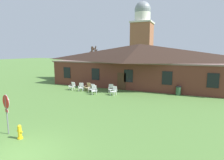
{
  "coord_description": "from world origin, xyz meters",
  "views": [
    {
      "loc": [
        6.83,
        -5.25,
        4.65
      ],
      "look_at": [
        0.57,
        9.3,
        2.2
      ],
      "focal_mm": 29.52,
      "sensor_mm": 36.0,
      "label": 1
    }
  ],
  "objects_px": {
    "lawn_chair_left_end": "(88,87)",
    "lawn_chair_far_side": "(111,88)",
    "lawn_chair_by_porch": "(72,86)",
    "lawn_chair_middle": "(92,88)",
    "stop_sign": "(6,107)",
    "fire_hydrant": "(20,132)",
    "lawn_chair_under_eave": "(114,90)",
    "trash_bin": "(178,91)",
    "lawn_chair_near_door": "(81,87)",
    "lawn_chair_right_end": "(94,90)"
  },
  "relations": [
    {
      "from": "lawn_chair_left_end",
      "to": "lawn_chair_far_side",
      "type": "bearing_deg",
      "value": 4.55
    },
    {
      "from": "lawn_chair_by_porch",
      "to": "lawn_chair_middle",
      "type": "bearing_deg",
      "value": -5.61
    },
    {
      "from": "stop_sign",
      "to": "lawn_chair_left_end",
      "type": "height_order",
      "value": "stop_sign"
    },
    {
      "from": "lawn_chair_left_end",
      "to": "lawn_chair_middle",
      "type": "xyz_separation_m",
      "value": [
        0.91,
        -0.61,
        0.0
      ]
    },
    {
      "from": "lawn_chair_far_side",
      "to": "fire_hydrant",
      "type": "distance_m",
      "value": 12.39
    },
    {
      "from": "stop_sign",
      "to": "lawn_chair_under_eave",
      "type": "bearing_deg",
      "value": 80.67
    },
    {
      "from": "lawn_chair_left_end",
      "to": "trash_bin",
      "type": "xyz_separation_m",
      "value": [
        10.11,
        1.84,
        -0.0
      ]
    },
    {
      "from": "lawn_chair_middle",
      "to": "lawn_chair_far_side",
      "type": "height_order",
      "value": "same"
    },
    {
      "from": "lawn_chair_by_porch",
      "to": "lawn_chair_middle",
      "type": "height_order",
      "value": "same"
    },
    {
      "from": "lawn_chair_near_door",
      "to": "fire_hydrant",
      "type": "bearing_deg",
      "value": -72.68
    },
    {
      "from": "lawn_chair_right_end",
      "to": "lawn_chair_far_side",
      "type": "height_order",
      "value": "same"
    },
    {
      "from": "lawn_chair_left_end",
      "to": "lawn_chair_right_end",
      "type": "relative_size",
      "value": 1.0
    },
    {
      "from": "fire_hydrant",
      "to": "lawn_chair_by_porch",
      "type": "bearing_deg",
      "value": 112.79
    },
    {
      "from": "stop_sign",
      "to": "trash_bin",
      "type": "distance_m",
      "value": 16.16
    },
    {
      "from": "lawn_chair_near_door",
      "to": "trash_bin",
      "type": "bearing_deg",
      "value": 11.81
    },
    {
      "from": "stop_sign",
      "to": "lawn_chair_middle",
      "type": "relative_size",
      "value": 2.4
    },
    {
      "from": "lawn_chair_middle",
      "to": "trash_bin",
      "type": "relative_size",
      "value": 0.98
    },
    {
      "from": "lawn_chair_middle",
      "to": "lawn_chair_under_eave",
      "type": "xyz_separation_m",
      "value": [
        2.79,
        -0.2,
        0.0
      ]
    },
    {
      "from": "lawn_chair_far_side",
      "to": "trash_bin",
      "type": "distance_m",
      "value": 7.38
    },
    {
      "from": "lawn_chair_by_porch",
      "to": "lawn_chair_under_eave",
      "type": "bearing_deg",
      "value": -4.92
    },
    {
      "from": "lawn_chair_middle",
      "to": "lawn_chair_right_end",
      "type": "bearing_deg",
      "value": -47.39
    },
    {
      "from": "lawn_chair_far_side",
      "to": "stop_sign",
      "type": "bearing_deg",
      "value": -94.84
    },
    {
      "from": "lawn_chair_under_eave",
      "to": "trash_bin",
      "type": "bearing_deg",
      "value": 22.52
    },
    {
      "from": "lawn_chair_left_end",
      "to": "lawn_chair_middle",
      "type": "relative_size",
      "value": 1.0
    },
    {
      "from": "lawn_chair_by_porch",
      "to": "lawn_chair_near_door",
      "type": "distance_m",
      "value": 1.32
    },
    {
      "from": "stop_sign",
      "to": "lawn_chair_far_side",
      "type": "height_order",
      "value": "stop_sign"
    },
    {
      "from": "lawn_chair_right_end",
      "to": "lawn_chair_middle",
      "type": "bearing_deg",
      "value": 132.61
    },
    {
      "from": "lawn_chair_by_porch",
      "to": "fire_hydrant",
      "type": "distance_m",
      "value": 12.84
    },
    {
      "from": "fire_hydrant",
      "to": "lawn_chair_far_side",
      "type": "bearing_deg",
      "value": 90.22
    },
    {
      "from": "lawn_chair_right_end",
      "to": "lawn_chair_left_end",
      "type": "bearing_deg",
      "value": 139.81
    },
    {
      "from": "lawn_chair_far_side",
      "to": "trash_bin",
      "type": "height_order",
      "value": "trash_bin"
    },
    {
      "from": "stop_sign",
      "to": "lawn_chair_right_end",
      "type": "relative_size",
      "value": 2.4
    },
    {
      "from": "lawn_chair_near_door",
      "to": "lawn_chair_far_side",
      "type": "height_order",
      "value": "same"
    },
    {
      "from": "trash_bin",
      "to": "lawn_chair_far_side",
      "type": "bearing_deg",
      "value": -167.42
    },
    {
      "from": "lawn_chair_left_end",
      "to": "lawn_chair_right_end",
      "type": "height_order",
      "value": "same"
    },
    {
      "from": "lawn_chair_near_door",
      "to": "lawn_chair_by_porch",
      "type": "bearing_deg",
      "value": 175.72
    },
    {
      "from": "lawn_chair_by_porch",
      "to": "lawn_chair_far_side",
      "type": "relative_size",
      "value": 1.0
    },
    {
      "from": "lawn_chair_middle",
      "to": "lawn_chair_under_eave",
      "type": "bearing_deg",
      "value": -4.18
    },
    {
      "from": "lawn_chair_far_side",
      "to": "trash_bin",
      "type": "bearing_deg",
      "value": 12.58
    },
    {
      "from": "lawn_chair_under_eave",
      "to": "lawn_chair_left_end",
      "type": "bearing_deg",
      "value": 167.55
    },
    {
      "from": "lawn_chair_left_end",
      "to": "lawn_chair_far_side",
      "type": "distance_m",
      "value": 2.91
    },
    {
      "from": "lawn_chair_near_door",
      "to": "lawn_chair_left_end",
      "type": "relative_size",
      "value": 1.0
    },
    {
      "from": "lawn_chair_middle",
      "to": "fire_hydrant",
      "type": "distance_m",
      "value": 11.73
    },
    {
      "from": "stop_sign",
      "to": "lawn_chair_left_end",
      "type": "distance_m",
      "value": 12.2
    },
    {
      "from": "stop_sign",
      "to": "lawn_chair_middle",
      "type": "height_order",
      "value": "stop_sign"
    },
    {
      "from": "lawn_chair_left_end",
      "to": "lawn_chair_middle",
      "type": "bearing_deg",
      "value": -33.95
    },
    {
      "from": "lawn_chair_by_porch",
      "to": "lawn_chair_under_eave",
      "type": "xyz_separation_m",
      "value": [
        5.72,
        -0.49,
        0.0
      ]
    },
    {
      "from": "lawn_chair_near_door",
      "to": "lawn_chair_middle",
      "type": "height_order",
      "value": "same"
    },
    {
      "from": "lawn_chair_left_end",
      "to": "lawn_chair_far_side",
      "type": "xyz_separation_m",
      "value": [
        2.9,
        0.23,
        0.0
      ]
    },
    {
      "from": "lawn_chair_near_door",
      "to": "lawn_chair_under_eave",
      "type": "distance_m",
      "value": 4.43
    }
  ]
}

